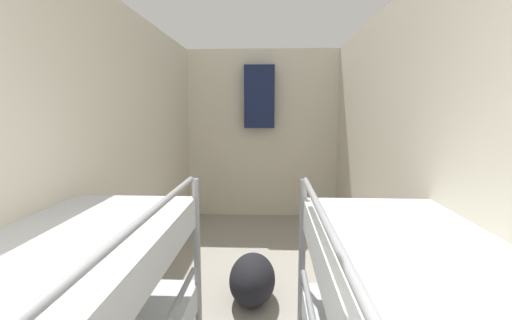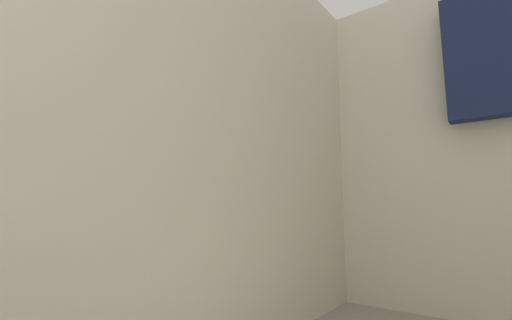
{
  "view_description": "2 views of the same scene",
  "coord_description": "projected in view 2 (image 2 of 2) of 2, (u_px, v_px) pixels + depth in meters",
  "views": [
    {
      "loc": [
        0.14,
        0.22,
        1.6
      ],
      "look_at": [
        -0.02,
        3.68,
        1.11
      ],
      "focal_mm": 24.0,
      "sensor_mm": 36.0,
      "label": 1
    },
    {
      "loc": [
        0.08,
        2.57,
        0.76
      ],
      "look_at": [
        -0.68,
        3.56,
        0.94
      ],
      "focal_mm": 24.0,
      "sensor_mm": 36.0,
      "label": 2
    }
  ],
  "objects": [
    {
      "name": "hanging_coat",
      "position": [
        480.0,
        54.0,
        2.34
      ],
      "size": [
        0.44,
        0.12,
        0.9
      ],
      "color": "#192347"
    },
    {
      "name": "wall_back",
      "position": [
        497.0,
        137.0,
        2.35
      ],
      "size": [
        2.37,
        0.06,
        2.51
      ],
      "color": "beige",
      "rests_on": "ground_plane"
    }
  ]
}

